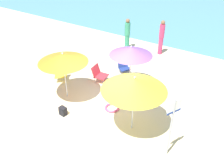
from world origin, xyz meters
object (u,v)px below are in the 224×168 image
Objects in this scene: person_a at (127,34)px; beach_bag at (63,111)px; umbrella_yellow at (134,84)px; swim_ring at (112,108)px; umbrella_purple at (131,51)px; person_b at (161,37)px; beach_chair_c at (61,73)px; beach_chair_b at (124,66)px; umbrella_orange at (63,58)px; warning_sign at (172,120)px; beach_chair_a at (99,73)px.

beach_bag is (1.00, -6.15, -0.69)m from person_a.
umbrella_yellow is 6.18× the size of beach_bag.
beach_bag reaches higher than swim_ring.
person_b is (-0.32, 3.77, -0.75)m from umbrella_purple.
beach_chair_c is (-4.09, 1.00, -1.39)m from umbrella_yellow.
beach_chair_b is 2.85m from person_b.
umbrella_orange reaches higher than person_a.
umbrella_orange is 2.57× the size of beach_chair_c.
umbrella_purple is 1.06× the size of person_b.
umbrella_yellow is 2.73× the size of beach_chair_c.
umbrella_yellow is at bearing 35.23° from beach_chair_c.
beach_chair_b is 1.25× the size of swim_ring.
beach_chair_b is at bearing 130.60° from umbrella_purple.
umbrella_purple is 2.36m from umbrella_yellow.
warning_sign reaches higher than swim_ring.
umbrella_purple is 3.61m from warning_sign.
umbrella_orange is 1.05× the size of person_b.
umbrella_yellow is at bearing -170.31° from warning_sign.
umbrella_purple is 3.34m from beach_bag.
swim_ring is at bearing -31.72° from beach_chair_b.
umbrella_orange is 4.46m from warning_sign.
person_b is at bearing -166.48° from person_a.
swim_ring is 1.68× the size of beach_bag.
umbrella_yellow is 1.20× the size of person_a.
warning_sign is at bearing -19.94° from swim_ring.
beach_chair_b is 2.83m from beach_chair_c.
person_b is 0.91× the size of warning_sign.
beach_chair_a is 1.02× the size of beach_chair_b.
person_b is (2.53, 4.78, 0.61)m from beach_chair_c.
swim_ring is at bearing -173.28° from warning_sign.
person_b reaches higher than beach_chair_c.
beach_chair_b is at bearing 112.10° from swim_ring.
warning_sign is at bearing -7.89° from umbrella_orange.
person_a is 1.83m from person_b.
umbrella_orange is 1.90m from beach_chair_c.
person_a is (-3.35, 5.40, -0.86)m from umbrella_yellow.
umbrella_orange is 2.77× the size of beach_chair_b.
umbrella_purple is at bearing 45.82° from umbrella_orange.
beach_bag is (-1.25, -1.23, 0.12)m from swim_ring.
umbrella_yellow is at bearing -58.24° from umbrella_purple.
beach_bag is at bearing -162.28° from umbrella_yellow.
swim_ring is (0.46, -5.29, -0.89)m from person_b.
beach_chair_a reaches higher than beach_chair_b.
person_a is 5.47m from swim_ring.
umbrella_orange reaches higher than beach_chair_a.
umbrella_orange is at bearing 176.48° from umbrella_yellow.
beach_bag is at bearing -54.89° from umbrella_orange.
umbrella_yellow is 6.41m from person_a.
beach_bag is (1.74, -1.75, -0.16)m from beach_chair_c.
beach_chair_c is at bearing -167.89° from warning_sign.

